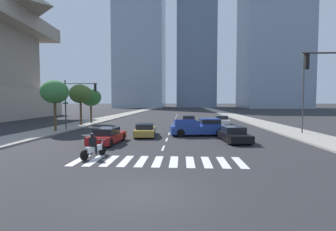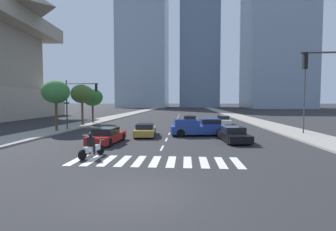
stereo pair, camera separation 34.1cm
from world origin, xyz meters
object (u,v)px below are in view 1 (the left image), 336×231
object	(u,v)px
street_tree_second	(80,94)
pickup_truck	(201,127)
street_lamp_east	(303,87)
motorcycle_lead	(94,148)
traffic_signal_far	(77,96)
street_tree_nearest	(55,92)
street_tree_third	(91,97)
sedan_white_0	(222,120)
sedan_black_4	(234,135)
sedan_gold_3	(145,130)
sedan_gold_2	(189,121)
sedan_red_1	(107,136)

from	to	relation	value
street_tree_second	pickup_truck	bearing A→B (deg)	-29.21
street_tree_second	street_lamp_east	bearing A→B (deg)	-15.55
motorcycle_lead	traffic_signal_far	xyz separation A→B (m)	(-6.71, 13.51, 3.40)
pickup_truck	street_tree_nearest	size ratio (longest dim) A/B	1.04
street_tree_second	street_tree_third	size ratio (longest dim) A/B	1.07
pickup_truck	sedan_white_0	xyz separation A→B (m)	(3.91, 12.51, -0.23)
sedan_white_0	sedan_black_4	size ratio (longest dim) A/B	1.09
sedan_white_0	street_lamp_east	bearing A→B (deg)	33.63
sedan_gold_3	sedan_black_4	distance (m)	8.40
motorcycle_lead	street_tree_second	distance (m)	20.93
pickup_truck	sedan_white_0	distance (m)	13.11
street_lamp_east	street_tree_nearest	bearing A→B (deg)	179.26
sedan_white_0	street_tree_third	world-z (taller)	street_tree_third
sedan_gold_2	street_tree_nearest	xyz separation A→B (m)	(-14.71, -9.12, 3.75)
sedan_black_4	street_lamp_east	bearing A→B (deg)	117.54
sedan_gold_2	sedan_black_4	world-z (taller)	sedan_gold_2
street_lamp_east	street_tree_second	bearing A→B (deg)	164.45
sedan_red_1	traffic_signal_far	world-z (taller)	traffic_signal_far
sedan_white_0	street_tree_nearest	bearing A→B (deg)	-57.91
pickup_truck	street_tree_third	distance (m)	20.27
street_tree_second	sedan_white_0	bearing A→B (deg)	10.94
sedan_white_0	traffic_signal_far	size ratio (longest dim) A/B	0.86
pickup_truck	sedan_white_0	world-z (taller)	pickup_truck
street_tree_nearest	street_tree_second	world-z (taller)	street_tree_second
motorcycle_lead	sedan_black_4	bearing A→B (deg)	-36.42
sedan_white_0	sedan_gold_3	distance (m)	16.08
motorcycle_lead	street_lamp_east	distance (m)	21.29
traffic_signal_far	street_lamp_east	bearing A→B (deg)	-4.67
street_lamp_east	sedan_white_0	bearing A→B (deg)	120.15
sedan_white_0	street_tree_third	xyz separation A→B (m)	(-19.53, 0.02, 3.37)
sedan_red_1	street_lamp_east	distance (m)	19.68
motorcycle_lead	sedan_gold_3	xyz separation A→B (m)	(1.68, 9.44, -0.02)
sedan_gold_2	street_tree_second	size ratio (longest dim) A/B	0.82
sedan_white_0	street_tree_third	bearing A→B (deg)	-86.58
pickup_truck	street_tree_nearest	xyz separation A→B (m)	(-15.62, 1.86, 3.54)
sedan_gold_3	traffic_signal_far	distance (m)	9.94
motorcycle_lead	street_tree_nearest	distance (m)	15.09
traffic_signal_far	street_tree_third	distance (m)	9.21
traffic_signal_far	street_tree_third	bearing A→B (deg)	101.26
sedan_gold_3	sedan_black_4	size ratio (longest dim) A/B	1.08
sedan_gold_3	street_tree_nearest	size ratio (longest dim) A/B	0.88
traffic_signal_far	street_tree_nearest	distance (m)	2.46
traffic_signal_far	street_tree_nearest	xyz separation A→B (m)	(-1.80, -1.64, 0.36)
sedan_red_1	street_lamp_east	world-z (taller)	street_lamp_east
sedan_black_4	traffic_signal_far	xyz separation A→B (m)	(-16.26, 7.03, 3.41)
sedan_gold_2	sedan_gold_3	size ratio (longest dim) A/B	0.94
sedan_gold_3	street_lamp_east	bearing A→B (deg)	-87.09
sedan_gold_2	street_tree_nearest	distance (m)	17.71
street_tree_third	sedan_black_4	bearing A→B (deg)	-41.66
sedan_gold_2	sedan_gold_3	distance (m)	12.41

